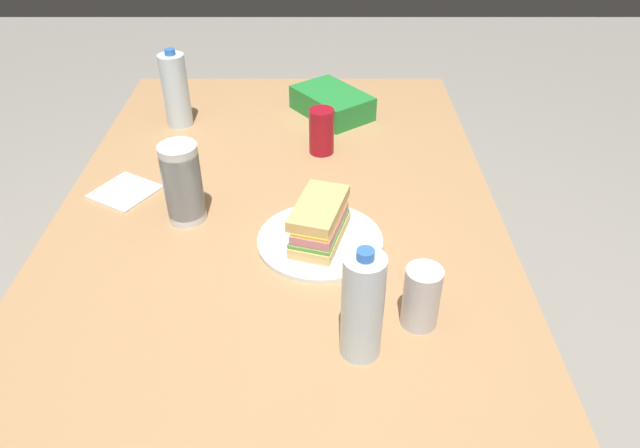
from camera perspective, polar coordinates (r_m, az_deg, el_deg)
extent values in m
plane|color=gray|center=(1.88, -3.09, -18.08)|extent=(8.00, 8.00, 0.00)
cube|color=tan|center=(1.36, -4.07, 0.35)|extent=(1.59, 1.02, 0.04)
cylinder|color=#977049|center=(2.18, 8.74, 3.26)|extent=(0.07, 0.07, 0.71)
cylinder|color=#977049|center=(2.22, -13.68, 3.21)|extent=(0.07, 0.07, 0.71)
cylinder|color=white|center=(1.25, 0.00, -1.63)|extent=(0.27, 0.27, 0.01)
cube|color=#DBB26B|center=(1.24, 0.00, -0.97)|extent=(0.19, 0.13, 0.02)
cube|color=#599E3F|center=(1.23, 0.00, -0.38)|extent=(0.18, 0.13, 0.01)
cube|color=#C6727A|center=(1.22, 0.00, 0.15)|extent=(0.17, 0.12, 0.02)
cube|color=yellow|center=(1.22, 0.00, 0.65)|extent=(0.17, 0.12, 0.01)
cube|color=#DBB26B|center=(1.22, -0.11, 1.58)|extent=(0.19, 0.13, 0.02)
cylinder|color=maroon|center=(1.56, 0.15, 8.98)|extent=(0.07, 0.07, 0.12)
cube|color=#268C38|center=(1.78, 1.16, 11.65)|extent=(0.27, 0.26, 0.07)
cylinder|color=silver|center=(0.96, 4.14, -8.05)|extent=(0.07, 0.07, 0.20)
cylinder|color=blue|center=(0.89, 4.43, -2.98)|extent=(0.03, 0.03, 0.02)
cylinder|color=silver|center=(1.34, -12.91, 2.22)|extent=(0.08, 0.08, 0.09)
cylinder|color=silver|center=(1.33, -13.01, 2.87)|extent=(0.08, 0.08, 0.09)
cylinder|color=silver|center=(1.32, -13.11, 3.52)|extent=(0.08, 0.08, 0.09)
cylinder|color=silver|center=(1.31, -13.22, 4.19)|extent=(0.08, 0.08, 0.09)
cylinder|color=silver|center=(1.30, -13.33, 4.86)|extent=(0.08, 0.08, 0.09)
cylinder|color=silver|center=(1.29, -13.44, 5.55)|extent=(0.08, 0.08, 0.09)
cylinder|color=silver|center=(1.74, -13.81, 12.45)|extent=(0.07, 0.07, 0.21)
cylinder|color=blue|center=(1.70, -14.36, 15.86)|extent=(0.03, 0.03, 0.02)
cylinder|color=silver|center=(1.05, 9.80, -6.99)|extent=(0.07, 0.07, 0.12)
cube|color=white|center=(1.49, -18.39, 2.99)|extent=(0.18, 0.18, 0.01)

